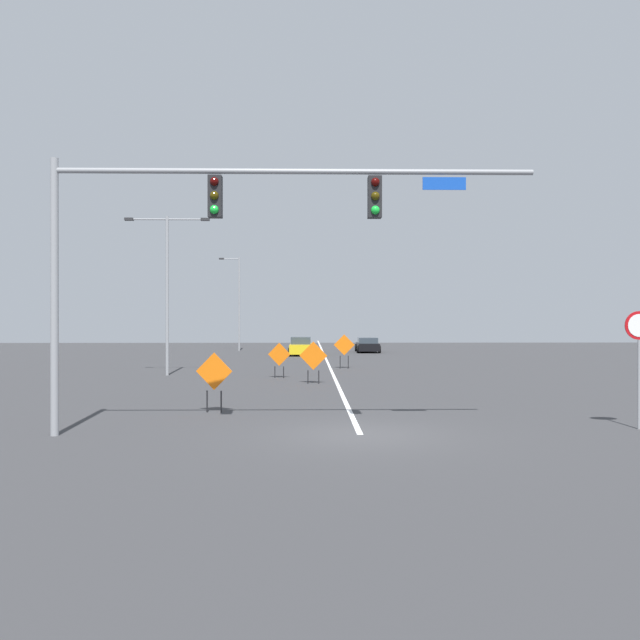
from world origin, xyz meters
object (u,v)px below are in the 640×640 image
street_lamp_far_right (238,299)px  car_yellow_near (301,346)px  stop_sign (639,346)px  street_lamp_mid_left (167,280)px  construction_sign_right_shoulder (313,358)px  construction_sign_left_shoulder (344,347)px  traffic_signal_assembly (215,223)px  construction_sign_left_lane (279,356)px  car_black_approaching (368,345)px  construction_sign_median_far (214,375)px

street_lamp_far_right → car_yellow_near: bearing=-50.0°
stop_sign → street_lamp_mid_left: street_lamp_mid_left is taller
construction_sign_right_shoulder → construction_sign_left_shoulder: size_ratio=0.95×
stop_sign → street_lamp_mid_left: size_ratio=0.38×
traffic_signal_assembly → stop_sign: size_ratio=3.88×
construction_sign_left_lane → car_black_approaching: size_ratio=0.38×
construction_sign_left_shoulder → car_black_approaching: size_ratio=0.44×
construction_sign_left_lane → construction_sign_median_far: bearing=-97.3°
construction_sign_left_lane → car_yellow_near: (0.85, 20.36, -0.39)m
construction_sign_left_shoulder → traffic_signal_assembly: bearing=-101.4°
construction_sign_median_far → car_black_approaching: size_ratio=0.41×
car_black_approaching → construction_sign_median_far: bearing=-102.5°
construction_sign_left_shoulder → construction_sign_left_lane: bearing=-120.1°
traffic_signal_assembly → construction_sign_right_shoulder: (2.57, 13.05, -4.15)m
street_lamp_mid_left → construction_sign_right_shoulder: size_ratio=4.32×
construction_sign_left_lane → traffic_signal_assembly: bearing=-93.3°
car_yellow_near → street_lamp_far_right: bearing=130.0°
traffic_signal_assembly → street_lamp_mid_left: 18.26m
street_lamp_mid_left → street_lamp_far_right: size_ratio=0.97×
construction_sign_left_lane → construction_sign_right_shoulder: bearing=-59.9°
construction_sign_right_shoulder → construction_sign_median_far: bearing=-109.4°
construction_sign_right_shoulder → car_yellow_near: size_ratio=0.42×
construction_sign_left_shoulder → car_black_approaching: construction_sign_left_shoulder is taller
traffic_signal_assembly → street_lamp_far_right: 43.35m
street_lamp_far_right → construction_sign_right_shoulder: size_ratio=4.47×
construction_sign_left_shoulder → car_yellow_near: size_ratio=0.44×
traffic_signal_assembly → street_lamp_mid_left: size_ratio=1.48×
traffic_signal_assembly → car_yellow_near: traffic_signal_assembly is taller
traffic_signal_assembly → construction_sign_median_far: traffic_signal_assembly is taller
construction_sign_right_shoulder → construction_sign_left_lane: 3.31m
car_yellow_near → car_black_approaching: (5.76, 4.45, -0.08)m
car_black_approaching → construction_sign_left_shoulder: bearing=-99.3°
street_lamp_mid_left → car_black_approaching: street_lamp_mid_left is taller
car_yellow_near → construction_sign_median_far: bearing=-94.2°
construction_sign_median_far → construction_sign_left_shoulder: bearing=74.3°
street_lamp_mid_left → car_yellow_near: size_ratio=1.80×
street_lamp_far_right → construction_sign_left_lane: size_ratio=4.88×
stop_sign → construction_sign_median_far: stop_sign is taller
car_black_approaching → construction_sign_right_shoulder: bearing=-100.2°
traffic_signal_assembly → construction_sign_left_lane: 16.50m
car_yellow_near → traffic_signal_assembly: bearing=-92.8°
street_lamp_far_right → construction_sign_left_lane: 27.92m
car_yellow_near → car_black_approaching: 7.28m
stop_sign → street_lamp_far_right: street_lamp_far_right is taller
stop_sign → car_yellow_near: 36.80m
construction_sign_median_far → car_yellow_near: (2.37, 32.25, -0.49)m
street_lamp_far_right → car_black_approaching: bearing=-11.9°
construction_sign_left_shoulder → car_black_approaching: (3.07, 18.67, -0.66)m
street_lamp_mid_left → car_black_approaching: bearing=61.7°
street_lamp_mid_left → car_yellow_near: (6.71, 18.70, -4.23)m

